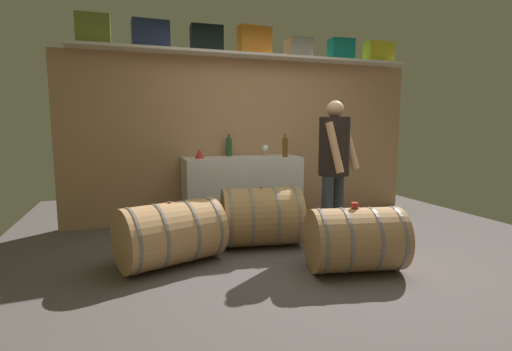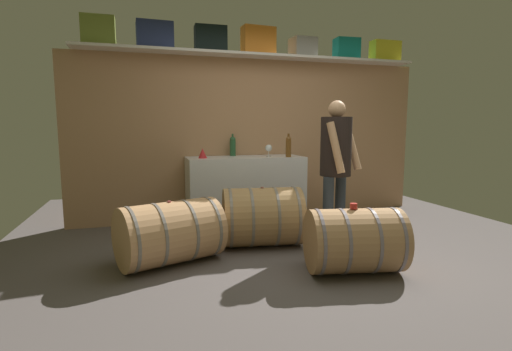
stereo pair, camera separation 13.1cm
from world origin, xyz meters
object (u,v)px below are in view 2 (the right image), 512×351
at_px(toolcase_orange, 258,41).
at_px(tasting_cup, 354,206).
at_px(red_funnel, 203,153).
at_px(wine_barrel_near, 355,240).
at_px(toolcase_teal, 346,49).
at_px(winemaker_pouring, 336,157).
at_px(toolcase_black, 211,39).
at_px(wine_glass, 269,148).
at_px(toolcase_olive, 98,31).
at_px(toolcase_yellow, 385,52).
at_px(wine_bottle_green, 233,146).
at_px(wine_barrel_far, 170,233).
at_px(toolcase_navy, 155,36).
at_px(wine_bottle_amber, 288,146).
at_px(toolcase_grey, 303,48).
at_px(wine_barrel_flank, 262,217).
at_px(work_cabinet, 245,190).

xyz_separation_m(toolcase_orange, tasting_cup, (0.21, -2.11, -1.78)).
relative_size(red_funnel, wine_barrel_near, 0.13).
distance_m(toolcase_teal, winemaker_pouring, 2.12).
relative_size(toolcase_black, tasting_cup, 6.53).
distance_m(wine_glass, winemaker_pouring, 1.14).
height_order(toolcase_olive, wine_barrel_near, toolcase_olive).
relative_size(toolcase_yellow, wine_bottle_green, 1.46).
relative_size(red_funnel, wine_barrel_far, 0.12).
relative_size(toolcase_orange, wine_barrel_far, 0.42).
relative_size(toolcase_orange, tasting_cup, 7.08).
height_order(toolcase_yellow, wine_barrel_near, toolcase_yellow).
distance_m(toolcase_navy, wine_bottle_amber, 2.12).
bearing_deg(toolcase_grey, toolcase_yellow, -2.84).
height_order(toolcase_black, wine_glass, toolcase_black).
height_order(toolcase_teal, wine_glass, toolcase_teal).
relative_size(toolcase_navy, toolcase_teal, 1.28).
relative_size(toolcase_orange, red_funnel, 3.60).
bearing_deg(wine_barrel_near, wine_bottle_amber, 99.58).
bearing_deg(wine_bottle_amber, toolcase_teal, 21.41).
distance_m(toolcase_black, wine_barrel_far, 2.60).
bearing_deg(toolcase_teal, wine_barrel_far, -147.00).
bearing_deg(wine_bottle_amber, wine_barrel_near, -91.58).
bearing_deg(toolcase_grey, toolcase_black, 177.16).
height_order(toolcase_grey, wine_barrel_far, toolcase_grey).
bearing_deg(toolcase_navy, toolcase_black, -2.26).
distance_m(toolcase_grey, wine_glass, 1.49).
xyz_separation_m(red_funnel, wine_barrel_flank, (0.48, -0.92, -0.62)).
height_order(toolcase_olive, toolcase_yellow, toolcase_olive).
bearing_deg(work_cabinet, toolcase_black, 153.61).
relative_size(toolcase_olive, tasting_cup, 6.09).
distance_m(toolcase_orange, work_cabinet, 1.96).
relative_size(red_funnel, winemaker_pouring, 0.08).
bearing_deg(tasting_cup, wine_barrel_flank, 119.12).
bearing_deg(red_funnel, wine_barrel_flank, -62.27).
height_order(toolcase_black, toolcase_yellow, toolcase_black).
bearing_deg(toolcase_yellow, wine_barrel_near, -129.33).
relative_size(wine_barrel_near, tasting_cup, 14.56).
xyz_separation_m(toolcase_black, red_funnel, (-0.16, -0.25, -1.42)).
bearing_deg(toolcase_yellow, wine_bottle_green, 179.48).
bearing_deg(red_funnel, toolcase_olive, 167.91).
height_order(toolcase_yellow, tasting_cup, toolcase_yellow).
bearing_deg(toolcase_navy, toolcase_yellow, -2.26).
height_order(toolcase_black, wine_barrel_far, toolcase_black).
relative_size(wine_glass, winemaker_pouring, 0.10).
xyz_separation_m(toolcase_grey, wine_barrel_far, (-1.92, -1.44, -2.03)).
bearing_deg(toolcase_teal, toolcase_yellow, 3.95).
bearing_deg(toolcase_yellow, red_funnel, -175.41).
relative_size(toolcase_olive, wine_bottle_amber, 1.24).
height_order(toolcase_grey, wine_bottle_green, toolcase_grey).
xyz_separation_m(work_cabinet, wine_glass, (0.29, -0.08, 0.55)).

